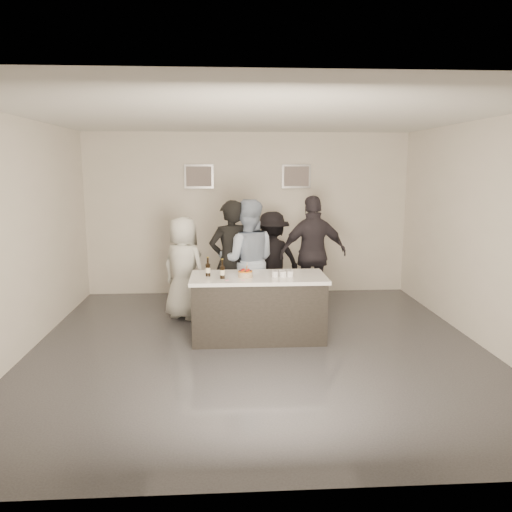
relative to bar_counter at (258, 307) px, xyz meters
name	(u,v)px	position (x,y,z in m)	size (l,w,h in m)	color
floor	(258,347)	(-0.02, -0.36, -0.45)	(6.00, 6.00, 0.00)	#3D3D42
ceiling	(258,115)	(-0.02, -0.36, 2.55)	(6.00, 6.00, 0.00)	white
wall_back	(248,214)	(-0.02, 2.64, 1.05)	(6.00, 0.04, 3.00)	silver
wall_front	(287,296)	(-0.02, -3.36, 1.05)	(6.00, 0.04, 3.00)	silver
wall_left	(19,238)	(-3.02, -0.36, 1.05)	(0.04, 6.00, 3.00)	silver
wall_right	(485,234)	(2.98, -0.36, 1.05)	(0.04, 6.00, 3.00)	silver
picture_left	(199,176)	(-0.92, 2.61, 1.75)	(0.54, 0.04, 0.44)	#B2B2B7
picture_right	(296,176)	(0.88, 2.61, 1.75)	(0.54, 0.04, 0.44)	#B2B2B7
bar_counter	(258,307)	(0.00, 0.00, 0.00)	(1.86, 0.86, 0.90)	white
cake	(245,274)	(-0.18, -0.08, 0.49)	(0.20, 0.20, 0.08)	orange
beer_bottle_a	(208,267)	(-0.69, 0.00, 0.58)	(0.07, 0.07, 0.26)	black
beer_bottle_b	(222,269)	(-0.49, -0.15, 0.58)	(0.07, 0.07, 0.26)	black
tumbler_cluster	(283,273)	(0.33, -0.04, 0.49)	(0.30, 0.19, 0.08)	orange
candles	(235,280)	(-0.33, -0.27, 0.45)	(0.24, 0.08, 0.01)	pink
person_main_black	(231,262)	(-0.37, 0.81, 0.49)	(0.69, 0.45, 1.89)	black
person_main_blue	(247,261)	(-0.11, 0.85, 0.50)	(0.92, 0.72, 1.89)	#96A8C5
person_guest_left	(184,268)	(-1.11, 1.03, 0.36)	(0.79, 0.51, 1.62)	silver
person_guest_right	(313,254)	(1.00, 1.35, 0.51)	(1.12, 0.47, 1.92)	#2F2A32
person_guest_back	(272,259)	(0.35, 1.72, 0.36)	(1.05, 0.60, 1.62)	black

